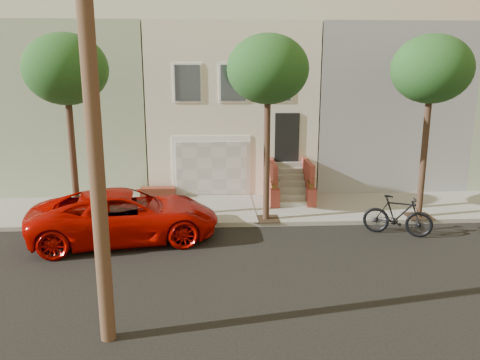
{
  "coord_description": "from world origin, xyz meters",
  "views": [
    {
      "loc": [
        -0.83,
        -11.97,
        5.38
      ],
      "look_at": [
        0.03,
        3.0,
        1.79
      ],
      "focal_mm": 35.56,
      "sensor_mm": 36.0,
      "label": 1
    }
  ],
  "objects": [
    {
      "name": "pickup_truck",
      "position": [
        -3.61,
        2.5,
        0.81
      ],
      "size": [
        6.21,
        3.68,
        1.62
      ],
      "primitive_type": "imported",
      "rotation": [
        0.0,
        0.0,
        1.75
      ],
      "color": "#B10600",
      "rests_on": "ground"
    },
    {
      "name": "sidewalk",
      "position": [
        0.0,
        5.35,
        0.07
      ],
      "size": [
        40.0,
        3.7,
        0.15
      ],
      "primitive_type": "cube",
      "color": "gray",
      "rests_on": "ground"
    },
    {
      "name": "tree_mid",
      "position": [
        1.0,
        3.9,
        5.26
      ],
      "size": [
        2.7,
        2.57,
        6.3
      ],
      "color": "#2D2116",
      "rests_on": "sidewalk"
    },
    {
      "name": "tree_right",
      "position": [
        6.5,
        3.9,
        5.26
      ],
      "size": [
        2.7,
        2.57,
        6.3
      ],
      "color": "#2D2116",
      "rests_on": "sidewalk"
    },
    {
      "name": "motorcycle",
      "position": [
        5.15,
        2.46,
        0.66
      ],
      "size": [
        2.25,
        1.47,
        1.32
      ],
      "primitive_type": "imported",
      "rotation": [
        0.0,
        0.0,
        1.15
      ],
      "color": "black",
      "rests_on": "ground"
    },
    {
      "name": "tree_left",
      "position": [
        -5.5,
        3.9,
        5.26
      ],
      "size": [
        2.7,
        2.57,
        6.3
      ],
      "color": "#2D2116",
      "rests_on": "sidewalk"
    },
    {
      "name": "house_row",
      "position": [
        0.0,
        11.19,
        3.64
      ],
      "size": [
        33.1,
        11.7,
        7.0
      ],
      "color": "beige",
      "rests_on": "sidewalk"
    },
    {
      "name": "ground",
      "position": [
        0.0,
        0.0,
        0.0
      ],
      "size": [
        90.0,
        90.0,
        0.0
      ],
      "primitive_type": "plane",
      "color": "black",
      "rests_on": "ground"
    }
  ]
}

